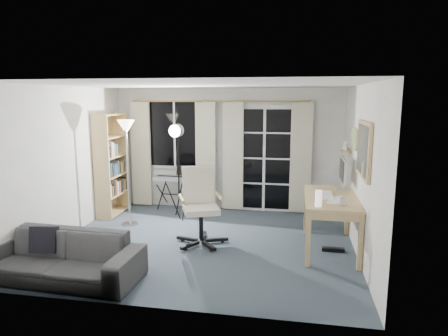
{
  "coord_description": "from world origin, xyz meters",
  "views": [
    {
      "loc": [
        1.35,
        -5.74,
        2.21
      ],
      "look_at": [
        0.24,
        0.35,
        1.12
      ],
      "focal_mm": 32.0,
      "sensor_mm": 36.0,
      "label": 1
    }
  ],
  "objects_px": {
    "bookshelf": "(110,167)",
    "desk": "(331,203)",
    "keyboard_piano": "(183,179)",
    "mug": "(342,201)",
    "studio_light": "(177,142)",
    "office_chair": "(199,198)",
    "torchiere_lamp": "(127,141)",
    "monitor": "(343,171)",
    "sofa": "(60,249)"
  },
  "relations": [
    {
      "from": "monitor",
      "to": "mug",
      "type": "bearing_deg",
      "value": -95.65
    },
    {
      "from": "bookshelf",
      "to": "office_chair",
      "type": "bearing_deg",
      "value": -31.0
    },
    {
      "from": "monitor",
      "to": "sofa",
      "type": "bearing_deg",
      "value": -149.33
    },
    {
      "from": "studio_light",
      "to": "desk",
      "type": "bearing_deg",
      "value": -11.04
    },
    {
      "from": "office_chair",
      "to": "sofa",
      "type": "height_order",
      "value": "office_chair"
    },
    {
      "from": "sofa",
      "to": "studio_light",
      "type": "bearing_deg",
      "value": 77.5
    },
    {
      "from": "torchiere_lamp",
      "to": "sofa",
      "type": "height_order",
      "value": "torchiere_lamp"
    },
    {
      "from": "bookshelf",
      "to": "desk",
      "type": "height_order",
      "value": "bookshelf"
    },
    {
      "from": "studio_light",
      "to": "mug",
      "type": "relative_size",
      "value": 13.64
    },
    {
      "from": "desk",
      "to": "torchiere_lamp",
      "type": "bearing_deg",
      "value": 170.8
    },
    {
      "from": "torchiere_lamp",
      "to": "keyboard_piano",
      "type": "xyz_separation_m",
      "value": [
        0.68,
        1.06,
        -0.85
      ]
    },
    {
      "from": "mug",
      "to": "sofa",
      "type": "bearing_deg",
      "value": -161.74
    },
    {
      "from": "bookshelf",
      "to": "torchiere_lamp",
      "type": "bearing_deg",
      "value": -44.23
    },
    {
      "from": "office_chair",
      "to": "monitor",
      "type": "bearing_deg",
      "value": -10.59
    },
    {
      "from": "keyboard_piano",
      "to": "mug",
      "type": "relative_size",
      "value": 8.85
    },
    {
      "from": "studio_light",
      "to": "monitor",
      "type": "height_order",
      "value": "studio_light"
    },
    {
      "from": "bookshelf",
      "to": "sofa",
      "type": "bearing_deg",
      "value": -77.56
    },
    {
      "from": "office_chair",
      "to": "studio_light",
      "type": "bearing_deg",
      "value": 99.07
    },
    {
      "from": "bookshelf",
      "to": "office_chair",
      "type": "distance_m",
      "value": 2.36
    },
    {
      "from": "torchiere_lamp",
      "to": "mug",
      "type": "xyz_separation_m",
      "value": [
        3.48,
        -1.06,
        -0.62
      ]
    },
    {
      "from": "office_chair",
      "to": "mug",
      "type": "bearing_deg",
      "value": -35.91
    },
    {
      "from": "torchiere_lamp",
      "to": "office_chair",
      "type": "relative_size",
      "value": 1.57
    },
    {
      "from": "office_chair",
      "to": "monitor",
      "type": "height_order",
      "value": "monitor"
    },
    {
      "from": "studio_light",
      "to": "sofa",
      "type": "distance_m",
      "value": 2.94
    },
    {
      "from": "keyboard_piano",
      "to": "desk",
      "type": "height_order",
      "value": "keyboard_piano"
    },
    {
      "from": "mug",
      "to": "torchiere_lamp",
      "type": "bearing_deg",
      "value": 163.13
    },
    {
      "from": "torchiere_lamp",
      "to": "keyboard_piano",
      "type": "relative_size",
      "value": 1.59
    },
    {
      "from": "mug",
      "to": "bookshelf",
      "type": "bearing_deg",
      "value": 158.23
    },
    {
      "from": "bookshelf",
      "to": "studio_light",
      "type": "xyz_separation_m",
      "value": [
        1.37,
        -0.11,
        0.52
      ]
    },
    {
      "from": "keyboard_piano",
      "to": "monitor",
      "type": "relative_size",
      "value": 2.02
    },
    {
      "from": "sofa",
      "to": "torchiere_lamp",
      "type": "bearing_deg",
      "value": 93.47
    },
    {
      "from": "desk",
      "to": "monitor",
      "type": "bearing_deg",
      "value": 66.57
    },
    {
      "from": "keyboard_piano",
      "to": "sofa",
      "type": "distance_m",
      "value": 3.32
    },
    {
      "from": "keyboard_piano",
      "to": "office_chair",
      "type": "distance_m",
      "value": 1.81
    },
    {
      "from": "bookshelf",
      "to": "office_chair",
      "type": "relative_size",
      "value": 1.65
    },
    {
      "from": "office_chair",
      "to": "keyboard_piano",
      "type": "bearing_deg",
      "value": 91.01
    },
    {
      "from": "studio_light",
      "to": "office_chair",
      "type": "xyz_separation_m",
      "value": [
        0.67,
        -1.06,
        -0.75
      ]
    },
    {
      "from": "sofa",
      "to": "desk",
      "type": "bearing_deg",
      "value": 28.4
    },
    {
      "from": "keyboard_piano",
      "to": "mug",
      "type": "height_order",
      "value": "mug"
    },
    {
      "from": "monitor",
      "to": "torchiere_lamp",
      "type": "bearing_deg",
      "value": 178.44
    },
    {
      "from": "torchiere_lamp",
      "to": "mug",
      "type": "distance_m",
      "value": 3.69
    },
    {
      "from": "keyboard_piano",
      "to": "monitor",
      "type": "xyz_separation_m",
      "value": [
        2.9,
        -1.16,
        0.47
      ]
    },
    {
      "from": "desk",
      "to": "sofa",
      "type": "xyz_separation_m",
      "value": [
        -3.34,
        -1.63,
        -0.31
      ]
    },
    {
      "from": "torchiere_lamp",
      "to": "sofa",
      "type": "distance_m",
      "value": 2.45
    },
    {
      "from": "torchiere_lamp",
      "to": "keyboard_piano",
      "type": "distance_m",
      "value": 1.52
    },
    {
      "from": "studio_light",
      "to": "mug",
      "type": "bearing_deg",
      "value": -18.93
    },
    {
      "from": "keyboard_piano",
      "to": "studio_light",
      "type": "height_order",
      "value": "studio_light"
    },
    {
      "from": "office_chair",
      "to": "sofa",
      "type": "relative_size",
      "value": 0.59
    },
    {
      "from": "office_chair",
      "to": "sofa",
      "type": "distance_m",
      "value": 2.13
    },
    {
      "from": "studio_light",
      "to": "desk",
      "type": "distance_m",
      "value": 2.92
    }
  ]
}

